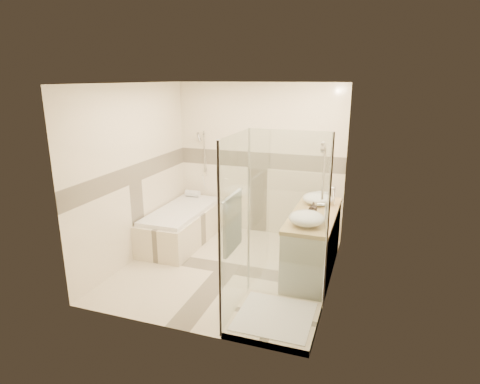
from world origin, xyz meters
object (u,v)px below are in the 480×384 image
(vessel_sink_near, at_px, (318,198))
(bathtub, at_px, (182,224))
(amenity_bottle_a, at_px, (312,210))
(shower_enclosure, at_px, (267,276))
(vessel_sink_far, at_px, (307,218))
(vanity, at_px, (313,242))
(amenity_bottle_b, at_px, (313,207))

(vessel_sink_near, bearing_deg, bathtub, -179.19)
(bathtub, relative_size, amenity_bottle_a, 12.09)
(shower_enclosure, height_order, vessel_sink_near, shower_enclosure)
(bathtub, bearing_deg, amenity_bottle_a, -12.73)
(bathtub, bearing_deg, vessel_sink_far, -21.69)
(shower_enclosure, bearing_deg, vessel_sink_near, 80.62)
(vessel_sink_far, bearing_deg, shower_enclosure, -109.42)
(shower_enclosure, height_order, amenity_bottle_a, shower_enclosure)
(shower_enclosure, bearing_deg, vessel_sink_far, 70.58)
(vanity, relative_size, amenity_bottle_b, 11.38)
(bathtub, height_order, amenity_bottle_a, amenity_bottle_a)
(vanity, xyz_separation_m, vessel_sink_far, (-0.02, -0.50, 0.51))
(vanity, xyz_separation_m, amenity_bottle_b, (-0.02, 0.01, 0.50))
(vessel_sink_near, xyz_separation_m, amenity_bottle_b, (0.00, -0.38, -0.01))
(shower_enclosure, bearing_deg, amenity_bottle_a, 76.54)
(vanity, relative_size, vessel_sink_far, 3.75)
(vanity, distance_m, vessel_sink_far, 0.71)
(vessel_sink_near, height_order, amenity_bottle_b, vessel_sink_near)
(vessel_sink_far, bearing_deg, amenity_bottle_b, 90.00)
(vessel_sink_far, xyz_separation_m, amenity_bottle_a, (0.00, 0.37, -0.02))
(vanity, height_order, amenity_bottle_b, amenity_bottle_b)
(vanity, height_order, shower_enclosure, shower_enclosure)
(shower_enclosure, xyz_separation_m, amenity_bottle_a, (0.27, 1.14, 0.42))
(vessel_sink_far, bearing_deg, vessel_sink_near, 90.00)
(bathtub, xyz_separation_m, shower_enclosure, (1.86, -1.62, 0.20))
(bathtub, height_order, amenity_bottle_b, amenity_bottle_b)
(vessel_sink_near, relative_size, amenity_bottle_a, 2.95)
(bathtub, bearing_deg, vessel_sink_near, 0.81)
(vessel_sink_near, bearing_deg, vessel_sink_far, -90.00)
(vanity, xyz_separation_m, amenity_bottle_a, (-0.02, -0.13, 0.49))
(bathtub, bearing_deg, vanity, -9.25)
(vessel_sink_near, xyz_separation_m, vessel_sink_far, (0.00, -0.88, 0.00))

